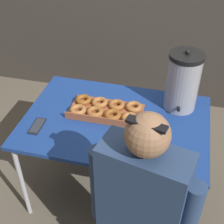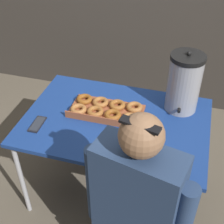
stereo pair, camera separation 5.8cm
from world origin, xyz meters
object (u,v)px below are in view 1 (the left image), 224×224
at_px(donut_box, 106,110).
at_px(person_seated, 140,217).
at_px(coffee_urn, 183,81).
at_px(cell_phone, 37,126).

height_order(donut_box, person_seated, person_seated).
bearing_deg(coffee_urn, cell_phone, -152.98).
relative_size(coffee_urn, person_seated, 0.34).
xyz_separation_m(coffee_urn, cell_phone, (-0.86, -0.44, -0.20)).
bearing_deg(coffee_urn, person_seated, -97.72).
height_order(coffee_urn, cell_phone, coffee_urn).
bearing_deg(donut_box, person_seated, -62.37).
height_order(coffee_urn, person_seated, person_seated).
height_order(donut_box, cell_phone, donut_box).
bearing_deg(cell_phone, person_seated, -31.06).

